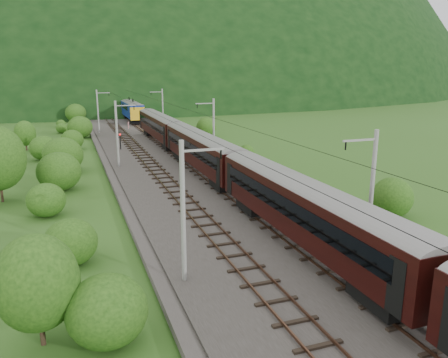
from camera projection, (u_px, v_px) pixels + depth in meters
name	position (u px, v px, depth m)	size (l,w,h in m)	color
ground	(282.00, 268.00, 26.86)	(600.00, 600.00, 0.00)	#335A1C
railbed	(227.00, 216.00, 35.96)	(14.00, 220.00, 0.30)	#38332D
track_left	(199.00, 217.00, 35.12)	(2.40, 220.00, 0.27)	brown
track_right	(254.00, 211.00, 36.69)	(2.40, 220.00, 0.27)	brown
catenary_left	(118.00, 132.00, 52.99)	(2.54, 192.28, 8.00)	gray
catenary_right	(213.00, 128.00, 57.00)	(2.54, 192.28, 8.00)	gray
overhead_wires	(227.00, 132.00, 34.27)	(4.83, 198.00, 0.03)	black
mountain_main	(86.00, 90.00, 264.33)	(504.00, 360.00, 244.00)	black
train	(240.00, 165.00, 38.72)	(3.08, 146.88, 5.35)	black
hazard_post_near	(128.00, 125.00, 88.59)	(0.15, 0.15, 1.37)	red
hazard_post_far	(183.00, 168.00, 49.40)	(0.16, 0.16, 1.50)	red
signal	(120.00, 140.00, 65.11)	(0.26, 0.26, 2.36)	black
vegetation_left	(55.00, 183.00, 37.78)	(13.03, 149.17, 7.09)	#1D4311
vegetation_right	(396.00, 202.00, 35.10)	(6.33, 97.13, 3.23)	#1D4311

